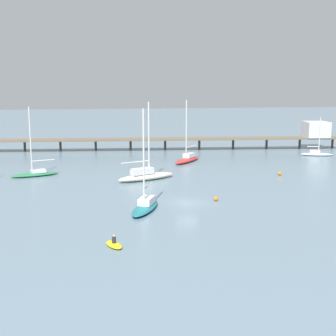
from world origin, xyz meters
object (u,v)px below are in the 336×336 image
(dinghy_yellow, at_px, (114,244))
(sailboat_cream, at_px, (146,175))
(pier, at_px, (222,135))
(sailboat_red, at_px, (187,158))
(sailboat_white, at_px, (316,153))
(sailboat_green, at_px, (35,172))
(mooring_buoy_mid, at_px, (216,199))
(mooring_buoy_far, at_px, (280,173))
(sailboat_teal, at_px, (145,204))

(dinghy_yellow, bearing_deg, sailboat_cream, 78.52)
(pier, distance_m, sailboat_red, 18.04)
(sailboat_red, distance_m, sailboat_white, 27.29)
(sailboat_green, distance_m, sailboat_white, 54.82)
(sailboat_cream, relative_size, mooring_buoy_mid, 21.18)
(pier, distance_m, mooring_buoy_mid, 45.09)
(pier, relative_size, sailboat_white, 10.91)
(sailboat_red, relative_size, mooring_buoy_far, 18.19)
(sailboat_green, distance_m, sailboat_teal, 27.14)
(pier, distance_m, dinghy_yellow, 63.43)
(pier, height_order, sailboat_cream, sailboat_cream)
(mooring_buoy_far, bearing_deg, dinghy_yellow, -133.26)
(mooring_buoy_far, height_order, mooring_buoy_mid, mooring_buoy_far)
(sailboat_teal, relative_size, dinghy_yellow, 4.35)
(sailboat_cream, distance_m, mooring_buoy_far, 21.51)
(sailboat_teal, bearing_deg, sailboat_red, 70.85)
(pier, bearing_deg, sailboat_cream, -123.80)
(pier, height_order, sailboat_red, sailboat_red)
(sailboat_teal, distance_m, mooring_buoy_mid, 9.66)
(sailboat_cream, distance_m, mooring_buoy_mid, 15.68)
(mooring_buoy_far, relative_size, mooring_buoy_mid, 1.13)
(dinghy_yellow, height_order, mooring_buoy_mid, dinghy_yellow)
(sailboat_white, xyz_separation_m, dinghy_yellow, (-42.16, -47.02, -0.30))
(pier, bearing_deg, sailboat_teal, -114.89)
(sailboat_teal, relative_size, sailboat_white, 1.53)
(sailboat_white, bearing_deg, sailboat_teal, -137.17)
(pier, xyz_separation_m, sailboat_cream, (-19.74, -29.49, -2.37))
(sailboat_red, height_order, sailboat_green, sailboat_red)
(sailboat_red, distance_m, mooring_buoy_far, 18.94)
(pier, xyz_separation_m, sailboat_green, (-36.67, -23.81, -2.61))
(mooring_buoy_far, bearing_deg, sailboat_cream, -178.69)
(sailboat_red, height_order, mooring_buoy_far, sailboat_red)
(sailboat_green, height_order, mooring_buoy_mid, sailboat_green)
(sailboat_green, relative_size, dinghy_yellow, 4.03)
(sailboat_cream, bearing_deg, sailboat_red, 58.15)
(dinghy_yellow, bearing_deg, sailboat_teal, 70.87)
(sailboat_green, bearing_deg, sailboat_red, 19.53)
(sailboat_white, relative_size, mooring_buoy_mid, 13.85)
(pier, height_order, sailboat_green, sailboat_green)
(sailboat_red, xyz_separation_m, mooring_buoy_far, (12.19, -14.49, -0.40))
(mooring_buoy_far, bearing_deg, sailboat_teal, -143.32)
(sailboat_green, bearing_deg, sailboat_white, 13.54)
(sailboat_teal, distance_m, mooring_buoy_far, 28.97)
(sailboat_cream, xyz_separation_m, sailboat_white, (36.37, 18.51, -0.31))
(pier, xyz_separation_m, sailboat_red, (-10.43, -14.50, -2.48))
(sailboat_green, distance_m, sailboat_cream, 17.86)
(sailboat_green, xyz_separation_m, sailboat_cream, (16.93, -5.68, 0.23))
(pier, relative_size, dinghy_yellow, 30.95)
(sailboat_white, bearing_deg, mooring_buoy_far, -129.54)
(mooring_buoy_mid, bearing_deg, sailboat_cream, 118.31)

